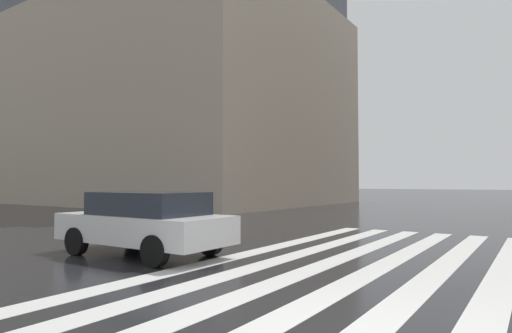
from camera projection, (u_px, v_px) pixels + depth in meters
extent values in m
cube|color=silver|center=(500.00, 281.00, 7.00)|extent=(13.00, 0.50, 0.01)
cube|color=silver|center=(435.00, 274.00, 7.56)|extent=(13.00, 0.50, 0.01)
cube|color=silver|center=(379.00, 268.00, 8.11)|extent=(13.00, 0.50, 0.01)
cube|color=silver|center=(330.00, 262.00, 8.67)|extent=(13.00, 0.50, 0.01)
cube|color=silver|center=(287.00, 258.00, 9.22)|extent=(13.00, 0.50, 0.01)
cube|color=silver|center=(249.00, 253.00, 9.77)|extent=(13.00, 0.50, 0.01)
cube|color=tan|center=(161.00, 114.00, 37.06)|extent=(19.02, 28.45, 15.20)
cube|color=#474C56|center=(162.00, 9.00, 37.42)|extent=(17.12, 27.31, 3.34)
cube|color=silver|center=(143.00, 228.00, 9.57)|extent=(1.75, 4.10, 0.60)
cube|color=#232833|center=(148.00, 203.00, 9.51)|extent=(1.54, 2.46, 0.50)
cylinder|color=black|center=(77.00, 241.00, 9.57)|extent=(0.20, 0.62, 0.62)
cylinder|color=black|center=(135.00, 234.00, 10.94)|extent=(0.20, 0.62, 0.62)
cylinder|color=black|center=(155.00, 251.00, 8.18)|extent=(0.20, 0.62, 0.62)
cylinder|color=black|center=(210.00, 241.00, 9.55)|extent=(0.20, 0.62, 0.62)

